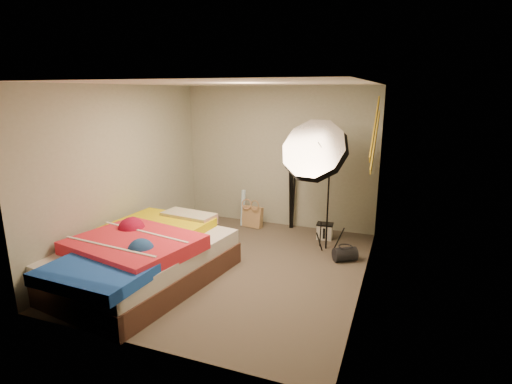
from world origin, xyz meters
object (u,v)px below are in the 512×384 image
at_px(wrapping_roll, 243,208).
at_px(duffel_bag, 345,254).
at_px(camera_case, 325,232).
at_px(camera_tripod, 292,183).
at_px(photo_umbrella, 316,153).
at_px(tote_bag, 252,217).
at_px(bed, 142,257).

xyz_separation_m(wrapping_roll, duffel_bag, (2.01, -0.97, -0.23)).
height_order(camera_case, duffel_bag, camera_case).
distance_m(duffel_bag, camera_tripod, 1.75).
relative_size(duffel_bag, photo_umbrella, 0.16).
bearing_deg(camera_case, tote_bag, 170.40).
bearing_deg(camera_tripod, bed, -114.28).
distance_m(wrapping_roll, duffel_bag, 2.24).
bearing_deg(wrapping_roll, camera_case, -6.78).
bearing_deg(bed, photo_umbrella, 45.77).
height_order(wrapping_roll, duffel_bag, wrapping_roll).
bearing_deg(photo_umbrella, bed, -134.23).
height_order(tote_bag, duffel_bag, tote_bag).
bearing_deg(photo_umbrella, tote_bag, 152.90).
xyz_separation_m(tote_bag, camera_tripod, (0.67, 0.20, 0.63)).
relative_size(wrapping_roll, photo_umbrella, 0.31).
bearing_deg(tote_bag, bed, -91.91).
xyz_separation_m(duffel_bag, camera_tripod, (-1.13, 1.13, 0.72)).
height_order(duffel_bag, camera_tripod, camera_tripod).
relative_size(tote_bag, camera_tripod, 0.27).
bearing_deg(photo_umbrella, camera_case, 79.94).
height_order(tote_bag, camera_tripod, camera_tripod).
xyz_separation_m(wrapping_roll, bed, (-0.34, -2.55, 0.01)).
bearing_deg(bed, camera_tripod, 65.72).
distance_m(wrapping_roll, camera_tripod, 1.02).
bearing_deg(camera_tripod, wrapping_roll, -169.81).
relative_size(wrapping_roll, camera_case, 2.64).
xyz_separation_m(bed, photo_umbrella, (1.81, 1.86, 1.19)).
bearing_deg(duffel_bag, camera_tripod, 103.04).
xyz_separation_m(camera_case, bed, (-1.90, -2.36, 0.21)).
bearing_deg(tote_bag, camera_case, 4.31).
bearing_deg(camera_tripod, camera_case, -26.82).
xyz_separation_m(camera_case, camera_tripod, (-0.68, 0.34, 0.70)).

